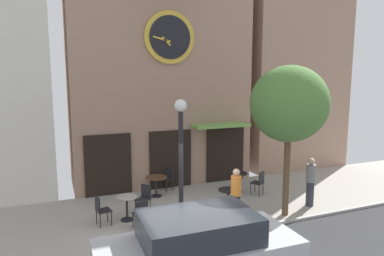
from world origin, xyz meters
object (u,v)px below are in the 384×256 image
object	(u,v)px
cafe_chair_near_lamp	(101,209)
cafe_table_center_left	(228,197)
cafe_table_center_right	(156,182)
cafe_chair_under_awning	(141,213)
pedestrian_grey	(311,181)
street_tree	(289,104)
cafe_chair_outer	(259,181)
cafe_table_rightmost	(237,178)
cafe_chair_mid_row	(168,177)
cafe_chair_facing_street	(144,196)
cafe_table_center	(127,204)
pedestrian_orange	(236,195)
street_lamp	(181,163)
parked_car_silver	(199,249)

from	to	relation	value
cafe_chair_near_lamp	cafe_table_center_left	bearing A→B (deg)	-7.26
cafe_table_center_right	cafe_chair_near_lamp	size ratio (longest dim) A/B	0.89
cafe_chair_under_awning	pedestrian_grey	size ratio (longest dim) A/B	0.54
street_tree	cafe_chair_outer	bearing A→B (deg)	82.05
cafe_table_rightmost	cafe_chair_mid_row	xyz separation A→B (m)	(-2.38, 1.23, -0.03)
cafe_table_center_right	cafe_chair_facing_street	xyz separation A→B (m)	(-0.77, -1.30, -0.03)
pedestrian_grey	cafe_chair_near_lamp	bearing A→B (deg)	171.43
cafe_table_center	pedestrian_orange	distance (m)	3.35
cafe_chair_near_lamp	cafe_chair_mid_row	bearing A→B (deg)	39.93
cafe_chair_mid_row	cafe_chair_facing_street	size ratio (longest dim) A/B	1.00
cafe_table_center_right	cafe_chair_under_awning	size ratio (longest dim) A/B	0.89
cafe_chair_outer	pedestrian_orange	xyz separation A→B (m)	(-2.02, -1.82, 0.33)
cafe_table_center_left	pedestrian_orange	world-z (taller)	pedestrian_orange
cafe_chair_facing_street	pedestrian_grey	xyz separation A→B (m)	(5.40, -1.58, 0.33)
street_lamp	cafe_chair_outer	size ratio (longest dim) A/B	4.19
street_tree	cafe_table_center_right	size ratio (longest dim) A/B	5.95
cafe_chair_mid_row	pedestrian_grey	bearing A→B (deg)	-40.76
street_lamp	street_tree	bearing A→B (deg)	-7.42
pedestrian_grey	pedestrian_orange	world-z (taller)	same
parked_car_silver	cafe_table_center_left	bearing A→B (deg)	53.15
cafe_table_center	cafe_chair_outer	xyz separation A→B (m)	(5.06, 0.46, 0.02)
cafe_chair_mid_row	street_tree	bearing A→B (deg)	-54.24
street_tree	cafe_table_rightmost	xyz separation A→B (m)	(-0.33, 2.54, -2.99)
street_lamp	street_tree	distance (m)	3.79
cafe_chair_under_awning	parked_car_silver	distance (m)	3.04
cafe_chair_facing_street	cafe_chair_outer	bearing A→B (deg)	0.28
cafe_chair_facing_street	pedestrian_grey	world-z (taller)	pedestrian_grey
cafe_chair_mid_row	pedestrian_grey	world-z (taller)	pedestrian_grey
cafe_chair_mid_row	cafe_chair_facing_street	distance (m)	2.33
cafe_table_center_left	parked_car_silver	xyz separation A→B (m)	(-2.42, -3.23, 0.23)
pedestrian_orange	parked_car_silver	distance (m)	3.37
street_lamp	pedestrian_orange	bearing A→B (deg)	-11.40
cafe_table_center_right	cafe_chair_facing_street	bearing A→B (deg)	-120.80
cafe_table_center_right	pedestrian_grey	bearing A→B (deg)	-31.85
street_lamp	parked_car_silver	xyz separation A→B (m)	(-0.64, -2.81, -1.15)
cafe_chair_mid_row	cafe_chair_facing_street	world-z (taller)	same
street_tree	cafe_table_center	xyz separation A→B (m)	(-4.79, 1.47, -3.04)
cafe_chair_mid_row	pedestrian_orange	distance (m)	3.80
pedestrian_orange	cafe_chair_facing_street	bearing A→B (deg)	142.90
cafe_table_center_left	cafe_chair_near_lamp	distance (m)	4.01
cafe_chair_near_lamp	cafe_chair_facing_street	bearing A→B (deg)	20.59
street_tree	cafe_table_center_left	bearing A→B (deg)	151.85
cafe_chair_near_lamp	cafe_chair_facing_street	xyz separation A→B (m)	(1.45, 0.55, 0.00)
cafe_chair_near_lamp	pedestrian_orange	bearing A→B (deg)	-18.14
cafe_chair_near_lamp	pedestrian_orange	size ratio (longest dim) A/B	0.54
cafe_table_center_right	pedestrian_orange	xyz separation A→B (m)	(1.61, -3.10, 0.31)
cafe_table_center	cafe_chair_near_lamp	size ratio (longest dim) A/B	0.84
street_lamp	street_tree	xyz separation A→B (m)	(3.39, -0.44, 1.63)
cafe_table_center_right	cafe_chair_mid_row	world-z (taller)	cafe_chair_mid_row
cafe_chair_under_awning	pedestrian_grey	world-z (taller)	pedestrian_grey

